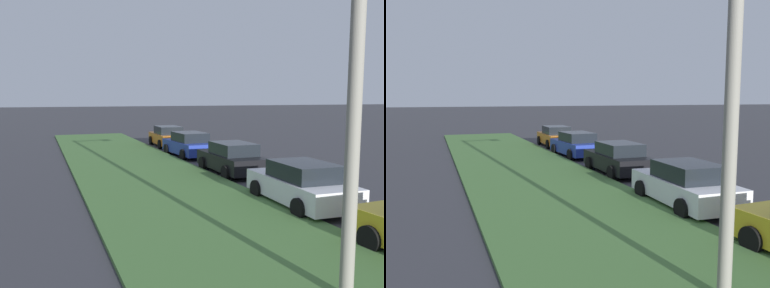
# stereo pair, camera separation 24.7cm
# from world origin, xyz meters

# --- Properties ---
(grass_median) EXTENTS (60.00, 6.00, 0.12)m
(grass_median) POSITION_xyz_m (10.00, 7.46, 0.06)
(grass_median) COLOR #477238
(grass_median) RESTS_ON ground
(parked_car_white) EXTENTS (4.37, 2.16, 1.47)m
(parked_car_white) POSITION_xyz_m (12.28, 3.83, 0.72)
(parked_car_white) COLOR silver
(parked_car_white) RESTS_ON ground
(parked_car_black) EXTENTS (4.31, 2.04, 1.47)m
(parked_car_black) POSITION_xyz_m (18.25, 3.43, 0.72)
(parked_car_black) COLOR black
(parked_car_black) RESTS_ON ground
(parked_car_blue) EXTENTS (4.39, 2.19, 1.47)m
(parked_car_blue) POSITION_xyz_m (24.14, 3.41, 0.72)
(parked_car_blue) COLOR #23389E
(parked_car_blue) RESTS_ON ground
(parked_car_orange) EXTENTS (4.35, 2.12, 1.47)m
(parked_car_orange) POSITION_xyz_m (29.41, 3.11, 0.72)
(parked_car_orange) COLOR orange
(parked_car_orange) RESTS_ON ground
(streetlight) EXTENTS (0.83, 2.85, 7.50)m
(streetlight) POSITION_xyz_m (6.60, 6.61, 4.39)
(streetlight) COLOR gray
(streetlight) RESTS_ON ground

